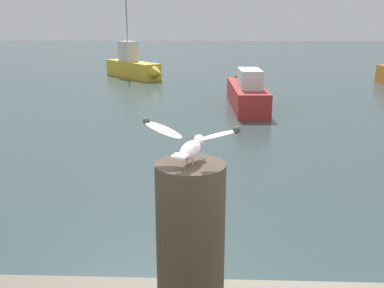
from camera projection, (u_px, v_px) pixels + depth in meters
name	position (u px, v px, depth m)	size (l,w,h in m)	color
mooring_post	(190.00, 244.00, 2.76)	(0.42, 0.42, 1.04)	#382D23
seagull	(191.00, 143.00, 2.59)	(0.58, 0.38, 0.26)	tan
boat_red	(246.00, 92.00, 16.08)	(1.22, 5.20, 1.44)	#B72D28
boat_yellow	(135.00, 67.00, 23.44)	(3.71, 4.10, 4.66)	yellow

